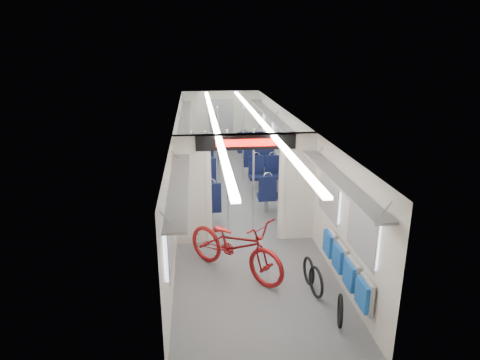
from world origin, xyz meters
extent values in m
plane|color=#515456|center=(0.00, 0.00, 0.00)|extent=(12.00, 12.00, 0.00)
cube|color=beige|center=(-1.45, 0.00, 1.15)|extent=(0.02, 12.00, 2.30)
cube|color=beige|center=(1.45, 0.00, 1.15)|extent=(0.02, 12.00, 2.30)
cube|color=beige|center=(0.00, 6.00, 1.15)|extent=(2.90, 0.02, 2.30)
cube|color=beige|center=(0.00, -6.00, 1.15)|extent=(2.90, 0.02, 2.30)
cube|color=silver|center=(0.00, 0.00, 2.30)|extent=(2.90, 12.00, 0.02)
cube|color=white|center=(-0.55, 0.00, 2.27)|extent=(0.12, 11.40, 0.04)
cube|color=white|center=(0.55, 0.00, 2.27)|extent=(0.12, 11.40, 0.04)
cube|color=beige|center=(-1.12, -2.00, 1.00)|extent=(0.65, 0.18, 2.00)
cube|color=beige|center=(1.12, -2.00, 1.00)|extent=(0.65, 0.18, 2.00)
cube|color=beige|center=(0.00, -2.00, 2.15)|extent=(2.90, 0.18, 0.30)
cylinder|color=beige|center=(-0.80, -2.00, 1.00)|extent=(0.20, 0.20, 2.00)
cylinder|color=beige|center=(0.80, -2.00, 1.00)|extent=(0.20, 0.20, 2.00)
cube|color=black|center=(0.00, -2.11, 2.15)|extent=(2.00, 0.03, 0.30)
cube|color=#FF0C07|center=(0.00, -2.13, 2.15)|extent=(1.20, 0.02, 0.14)
cube|color=silver|center=(-1.42, -4.80, 1.40)|extent=(0.04, 1.00, 0.75)
cube|color=silver|center=(1.42, -4.80, 1.40)|extent=(0.04, 1.00, 0.75)
cube|color=silver|center=(-1.42, -3.20, 1.40)|extent=(0.04, 1.00, 0.75)
cube|color=silver|center=(1.42, -3.20, 1.40)|extent=(0.04, 1.00, 0.75)
cube|color=silver|center=(-1.42, -0.50, 1.40)|extent=(0.04, 1.00, 0.75)
cube|color=silver|center=(1.42, -0.50, 1.40)|extent=(0.04, 1.00, 0.75)
cube|color=silver|center=(-1.42, 1.40, 1.40)|extent=(0.04, 1.00, 0.75)
cube|color=silver|center=(1.42, 1.40, 1.40)|extent=(0.04, 1.00, 0.75)
cube|color=silver|center=(-1.42, 3.30, 1.40)|extent=(0.04, 1.00, 0.75)
cube|color=silver|center=(1.42, 3.30, 1.40)|extent=(0.04, 1.00, 0.75)
cube|color=silver|center=(-1.42, 5.10, 1.40)|extent=(0.04, 1.00, 0.75)
cube|color=silver|center=(1.42, 5.10, 1.40)|extent=(0.04, 1.00, 0.75)
cube|color=gray|center=(-1.27, -4.00, 1.95)|extent=(0.30, 3.60, 0.04)
cube|color=gray|center=(1.27, -4.00, 1.95)|extent=(0.30, 3.60, 0.04)
cube|color=gray|center=(-1.27, 2.00, 1.95)|extent=(0.30, 7.60, 0.04)
cube|color=gray|center=(1.27, 2.00, 1.95)|extent=(0.30, 7.60, 0.04)
cube|color=gray|center=(0.00, 5.94, 1.00)|extent=(0.90, 0.05, 2.00)
imported|color=maroon|center=(-0.35, -3.39, 0.56)|extent=(2.04, 2.05, 1.13)
cube|color=gray|center=(1.38, -5.20, 0.58)|extent=(0.06, 0.43, 0.49)
cube|color=#104495|center=(1.32, -5.20, 0.58)|extent=(0.06, 0.40, 0.41)
cube|color=gray|center=(1.38, -4.65, 0.58)|extent=(0.06, 0.43, 0.49)
cube|color=#104495|center=(1.32, -4.65, 0.58)|extent=(0.06, 0.40, 0.41)
cube|color=gray|center=(1.38, -4.10, 0.58)|extent=(0.06, 0.43, 0.49)
cube|color=#104495|center=(1.32, -4.10, 0.58)|extent=(0.06, 0.40, 0.41)
cube|color=gray|center=(1.38, -3.55, 0.58)|extent=(0.06, 0.43, 0.49)
cube|color=#104495|center=(1.32, -3.55, 0.58)|extent=(0.06, 0.40, 0.41)
torus|color=black|center=(1.05, -5.08, 0.23)|extent=(0.18, 0.50, 0.51)
torus|color=black|center=(0.91, -4.29, 0.25)|extent=(0.12, 0.54, 0.54)
torus|color=black|center=(0.89, -3.89, 0.23)|extent=(0.09, 0.50, 0.50)
cube|color=black|center=(-0.70, -1.09, 0.40)|extent=(0.48, 0.45, 0.10)
cylinder|color=gray|center=(-0.70, -1.09, 0.17)|extent=(0.10, 0.10, 0.35)
cube|color=black|center=(-0.70, -1.27, 0.75)|extent=(0.48, 0.09, 0.59)
torus|color=silver|center=(-0.70, -1.27, 1.04)|extent=(0.24, 0.03, 0.24)
cube|color=black|center=(-0.70, 0.74, 0.40)|extent=(0.48, 0.45, 0.10)
cylinder|color=gray|center=(-0.70, 0.74, 0.17)|extent=(0.10, 0.10, 0.35)
cube|color=black|center=(-0.70, 0.93, 0.75)|extent=(0.48, 0.09, 0.59)
torus|color=silver|center=(-0.70, 0.93, 1.04)|extent=(0.24, 0.03, 0.24)
cube|color=black|center=(-1.17, -1.09, 0.40)|extent=(0.48, 0.45, 0.10)
cylinder|color=gray|center=(-1.17, -1.09, 0.17)|extent=(0.10, 0.10, 0.35)
cube|color=black|center=(-1.17, -1.27, 0.75)|extent=(0.48, 0.09, 0.59)
torus|color=silver|center=(-1.17, -1.27, 1.04)|extent=(0.24, 0.03, 0.24)
cube|color=black|center=(-1.17, 0.74, 0.40)|extent=(0.48, 0.45, 0.10)
cylinder|color=gray|center=(-1.17, 0.74, 0.17)|extent=(0.10, 0.10, 0.35)
cube|color=black|center=(-1.17, 0.93, 0.75)|extent=(0.48, 0.09, 0.59)
torus|color=silver|center=(-1.17, 0.93, 1.04)|extent=(0.24, 0.03, 0.24)
cube|color=black|center=(0.70, -0.52, 0.40)|extent=(0.43, 0.40, 0.10)
cylinder|color=gray|center=(0.70, -0.52, 0.17)|extent=(0.10, 0.10, 0.35)
cube|color=black|center=(0.70, -0.69, 0.71)|extent=(0.43, 0.08, 0.53)
torus|color=silver|center=(0.70, -0.69, 0.98)|extent=(0.22, 0.03, 0.22)
cube|color=black|center=(0.70, 1.11, 0.40)|extent=(0.43, 0.40, 0.10)
cylinder|color=gray|center=(0.70, 1.11, 0.17)|extent=(0.10, 0.10, 0.35)
cube|color=black|center=(0.70, 1.27, 0.71)|extent=(0.43, 0.08, 0.53)
torus|color=silver|center=(0.70, 1.27, 0.98)|extent=(0.22, 0.03, 0.22)
cube|color=black|center=(1.17, -0.52, 0.40)|extent=(0.43, 0.40, 0.10)
cylinder|color=gray|center=(1.17, -0.52, 0.17)|extent=(0.10, 0.10, 0.35)
cube|color=black|center=(1.17, -0.69, 0.71)|extent=(0.43, 0.08, 0.53)
torus|color=silver|center=(1.17, -0.69, 0.98)|extent=(0.22, 0.03, 0.22)
cube|color=black|center=(1.17, 1.11, 0.40)|extent=(0.43, 0.40, 0.10)
cylinder|color=gray|center=(1.17, 1.11, 0.17)|extent=(0.10, 0.10, 0.35)
cube|color=black|center=(1.17, 1.27, 0.71)|extent=(0.43, 0.08, 0.53)
torus|color=silver|center=(1.17, 1.27, 0.98)|extent=(0.22, 0.03, 0.22)
cube|color=black|center=(-0.70, 2.32, 0.40)|extent=(0.47, 0.43, 0.10)
cylinder|color=gray|center=(-0.70, 2.32, 0.17)|extent=(0.10, 0.10, 0.35)
cube|color=black|center=(-0.70, 2.15, 0.73)|extent=(0.47, 0.08, 0.57)
torus|color=silver|center=(-0.70, 2.15, 1.02)|extent=(0.23, 0.03, 0.23)
cube|color=black|center=(-0.70, 4.08, 0.40)|extent=(0.47, 0.43, 0.10)
cylinder|color=gray|center=(-0.70, 4.08, 0.17)|extent=(0.10, 0.10, 0.35)
cube|color=black|center=(-0.70, 4.26, 0.73)|extent=(0.47, 0.08, 0.57)
torus|color=silver|center=(-0.70, 4.26, 1.02)|extent=(0.23, 0.03, 0.23)
cube|color=black|center=(-1.17, 2.32, 0.40)|extent=(0.47, 0.43, 0.10)
cylinder|color=gray|center=(-1.17, 2.32, 0.17)|extent=(0.10, 0.10, 0.35)
cube|color=black|center=(-1.17, 2.15, 0.73)|extent=(0.47, 0.08, 0.57)
torus|color=silver|center=(-1.17, 2.15, 1.02)|extent=(0.23, 0.03, 0.23)
cube|color=black|center=(-1.17, 4.08, 0.40)|extent=(0.47, 0.43, 0.10)
cylinder|color=gray|center=(-1.17, 4.08, 0.17)|extent=(0.10, 0.10, 0.35)
cube|color=black|center=(-1.17, 4.26, 0.73)|extent=(0.47, 0.08, 0.57)
torus|color=silver|center=(-1.17, 4.26, 1.02)|extent=(0.23, 0.03, 0.23)
cube|color=black|center=(0.70, 2.51, 0.40)|extent=(0.46, 0.43, 0.10)
cylinder|color=gray|center=(0.70, 2.51, 0.17)|extent=(0.10, 0.10, 0.35)
cube|color=black|center=(0.70, 2.33, 0.73)|extent=(0.46, 0.08, 0.57)
torus|color=silver|center=(0.70, 2.33, 1.02)|extent=(0.23, 0.03, 0.23)
cube|color=black|center=(0.70, 4.26, 0.40)|extent=(0.46, 0.43, 0.10)
cylinder|color=gray|center=(0.70, 4.26, 0.17)|extent=(0.10, 0.10, 0.35)
cube|color=black|center=(0.70, 4.44, 0.73)|extent=(0.46, 0.08, 0.57)
torus|color=silver|center=(0.70, 4.44, 1.02)|extent=(0.23, 0.03, 0.23)
cube|color=black|center=(1.17, 2.51, 0.40)|extent=(0.46, 0.43, 0.10)
cylinder|color=gray|center=(1.17, 2.51, 0.17)|extent=(0.10, 0.10, 0.35)
cube|color=black|center=(1.17, 2.33, 0.73)|extent=(0.46, 0.08, 0.57)
torus|color=silver|center=(1.17, 2.33, 1.02)|extent=(0.23, 0.03, 0.23)
cube|color=black|center=(1.17, 4.26, 0.40)|extent=(0.46, 0.43, 0.10)
cylinder|color=gray|center=(1.17, 4.26, 0.17)|extent=(0.10, 0.10, 0.35)
cube|color=black|center=(1.17, 4.44, 0.73)|extent=(0.46, 0.08, 0.57)
torus|color=silver|center=(1.17, 4.44, 1.02)|extent=(0.23, 0.03, 0.23)
cylinder|color=silver|center=(-0.32, -1.46, 1.15)|extent=(0.04, 0.04, 2.30)
cylinder|color=silver|center=(0.25, -1.42, 1.15)|extent=(0.04, 0.04, 2.30)
cylinder|color=silver|center=(-0.33, 1.95, 1.15)|extent=(0.04, 0.04, 2.30)
cylinder|color=silver|center=(0.40, 1.89, 1.15)|extent=(0.04, 0.04, 2.30)
camera|label=1|loc=(-0.99, -10.32, 4.04)|focal=32.00mm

